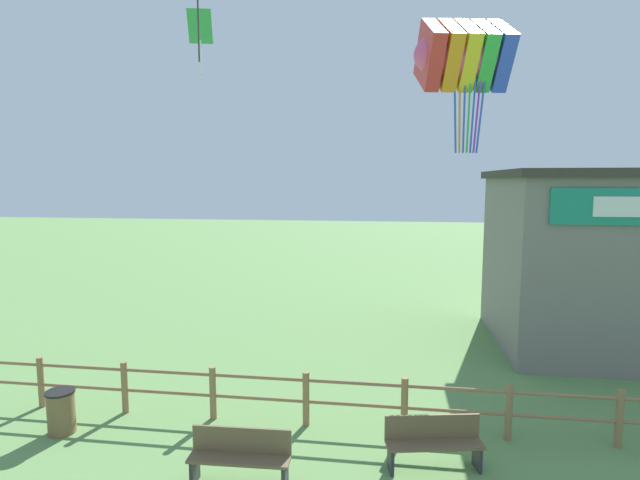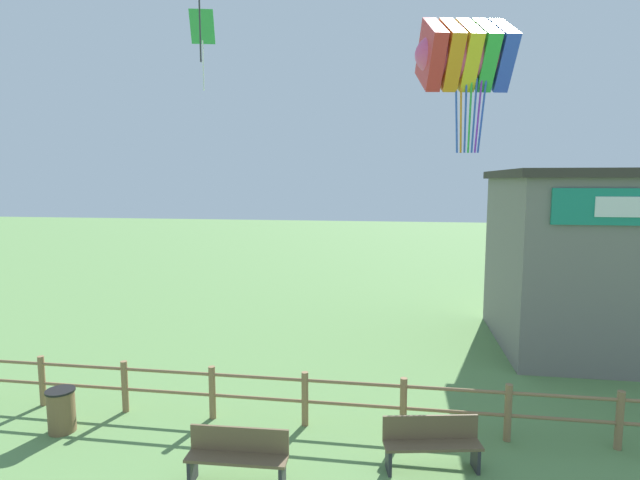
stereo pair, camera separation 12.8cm
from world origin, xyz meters
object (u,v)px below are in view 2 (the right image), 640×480
Objects in this scene: park_bench_near_fence at (238,454)px; trash_bin at (61,410)px; kite_rainbow_parafoil at (465,55)px; kite_green_diamond at (202,34)px; park_bench_by_building at (432,441)px.

park_bench_near_fence reaches higher than trash_bin.
park_bench_near_fence is 0.45× the size of kite_rainbow_parafoil.
kite_rainbow_parafoil is 1.42× the size of kite_green_diamond.
trash_bin is (-4.04, 1.11, -0.06)m from park_bench_near_fence.
park_bench_near_fence is 0.64× the size of kite_green_diamond.
trash_bin is at bearing 178.52° from park_bench_by_building.
park_bench_by_building is 1.99× the size of trash_bin.
park_bench_near_fence is 3.34m from park_bench_by_building.
park_bench_near_fence is 11.62m from kite_rainbow_parafoil.
kite_green_diamond reaches higher than park_bench_by_building.
park_bench_by_building is 10.25m from kite_rainbow_parafoil.
kite_green_diamond is (-8.52, 2.27, 1.56)m from kite_rainbow_parafoil.
park_bench_near_fence is 14.13m from kite_green_diamond.
kite_rainbow_parafoil is 8.95m from kite_green_diamond.
park_bench_by_building is (3.21, 0.92, 0.00)m from park_bench_near_fence.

